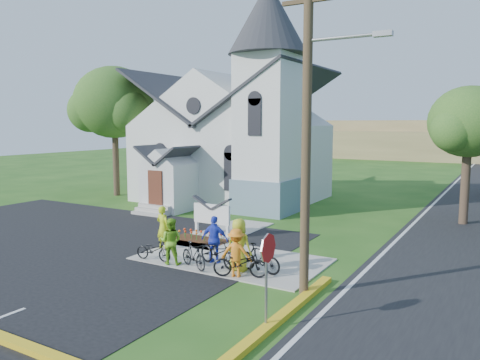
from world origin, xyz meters
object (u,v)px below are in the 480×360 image
Objects in this scene: bike_4 at (240,263)px; bike_1 at (194,255)px; stop_sign at (268,261)px; bike_2 at (218,252)px; cyclist_2 at (215,240)px; cyclist_3 at (236,253)px; church_sign at (212,214)px; bike_3 at (260,258)px; bike_0 at (154,250)px; cyclist_1 at (171,241)px; cyclist_4 at (239,245)px; utility_pole at (309,115)px; cyclist_0 at (163,227)px.

bike_1 is at bearing 66.83° from bike_4.
stop_sign is 1.60× the size of bike_1.
bike_2 reaches higher than bike_4.
bike_2 is at bearing 128.60° from cyclist_2.
stop_sign is 1.52× the size of cyclist_3.
church_sign reaches higher than bike_1.
bike_4 is at bearing 130.22° from stop_sign.
bike_1 is at bearing 115.48° from bike_3.
stop_sign is 1.30× the size of bike_2.
bike_2 is (2.76, -3.72, -0.48)m from church_sign.
bike_0 is 2.38m from cyclist_2.
cyclist_3 is (-2.70, 3.00, -0.92)m from stop_sign.
cyclist_1 reaches higher than bike_3.
bike_0 is at bearing -17.35° from cyclist_3.
church_sign is 1.26× the size of cyclist_2.
church_sign is at bearing -46.56° from cyclist_4.
bike_3 is at bearing -39.48° from church_sign.
stop_sign is 7.11m from bike_0.
church_sign is at bearing -94.75° from cyclist_1.
utility_pole is 6.24m from bike_2.
cyclist_3 is at bearing -48.20° from church_sign.
bike_4 is (0.39, -0.56, -0.44)m from cyclist_4.
stop_sign reaches higher than cyclist_4.
bike_3 reaches higher than bike_4.
cyclist_3 is at bearing -95.04° from bike_0.
cyclist_2 is (0.29, 0.92, 0.41)m from bike_1.
church_sign is 4.45m from bike_0.
cyclist_4 is at bearing 163.27° from utility_pole.
stop_sign is 1.64× the size of bike_0.
cyclist_4 reaches higher than bike_1.
cyclist_2 is (-4.18, 3.92, -0.86)m from stop_sign.
bike_0 is at bearing 10.87° from cyclist_2.
cyclist_0 reaches higher than cyclist_1.
cyclist_0 is at bearing 87.51° from bike_3.
bike_2 is at bearing -176.54° from cyclist_1.
bike_1 is at bearing 160.63° from cyclist_1.
bike_4 reaches higher than bike_0.
cyclist_4 reaches higher than cyclist_1.
stop_sign is at bearing -48.12° from church_sign.
bike_2 is (0.30, -0.24, -0.37)m from cyclist_2.
cyclist_4 is (-0.70, -0.21, 0.42)m from bike_3.
utility_pole is 6.58m from bike_1.
bike_2 is at bearing -79.47° from bike_0.
bike_0 is (0.82, -1.55, -0.48)m from cyclist_0.
cyclist_2 is at bearing 163.40° from utility_pole.
cyclist_2 is at bearing -71.65° from bike_0.
cyclist_3 is at bearing 166.26° from cyclist_0.
bike_2 is (0.60, 0.68, 0.03)m from bike_1.
utility_pole is at bearing -97.79° from bike_0.
church_sign is at bearing 53.08° from bike_2.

